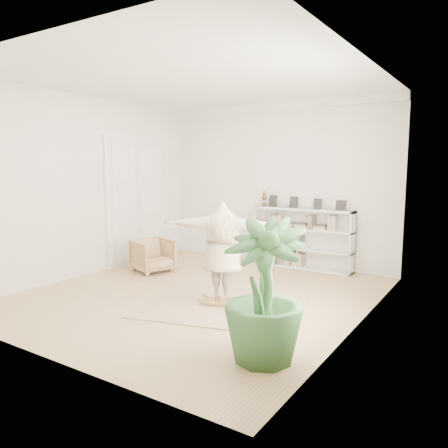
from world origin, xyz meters
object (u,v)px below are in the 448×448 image
(armchair, at_px, (153,256))
(person, at_px, (223,249))
(houseplant, at_px, (264,291))
(rocker_board, at_px, (223,301))
(bookshelf, at_px, (303,239))

(armchair, height_order, person, person)
(person, bearing_deg, armchair, -39.17)
(person, distance_m, houseplant, 2.03)
(rocker_board, bearing_deg, armchair, 140.83)
(bookshelf, height_order, houseplant, houseplant)
(rocker_board, relative_size, houseplant, 0.36)
(armchair, relative_size, rocker_board, 1.26)
(bookshelf, relative_size, armchair, 2.92)
(armchair, distance_m, person, 2.75)
(bookshelf, distance_m, person, 3.12)
(bookshelf, xyz_separation_m, houseplant, (1.41, -4.51, 0.19))
(bookshelf, bearing_deg, rocker_board, -90.86)
(bookshelf, xyz_separation_m, rocker_board, (-0.05, -3.11, -0.56))
(bookshelf, xyz_separation_m, armchair, (-2.50, -2.02, -0.29))
(bookshelf, height_order, person, person)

